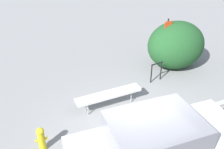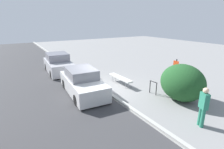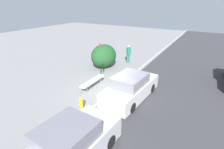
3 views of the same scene
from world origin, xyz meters
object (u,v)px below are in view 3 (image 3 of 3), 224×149
Objects in this scene: bench at (92,81)px; pedestrian at (129,53)px; bike_rack at (102,68)px; fire_hydrant at (81,103)px; sign_post at (100,54)px; parked_car_near at (131,88)px; parked_car_far at (70,146)px.

bench is 6.12m from pedestrian.
pedestrian is at bearing -10.79° from bike_rack.
bike_rack reaches higher than fire_hydrant.
sign_post is (3.37, 1.57, 0.89)m from bench.
fire_hydrant is 3.17m from parked_car_near.
bench is 3.82m from sign_post.
parked_car_near is at bearing 52.75° from pedestrian.
fire_hydrant is 0.17× the size of parked_car_near.
parked_car_far is at bearing -175.62° from parked_car_near.
sign_post reaches higher than parked_car_near.
bike_rack is at bearing -139.80° from sign_post.
bench is at bearing -161.92° from bike_rack.
parked_car_near reaches higher than bench.
parked_car_far reaches higher than bench.
parked_car_near reaches higher than bike_rack.
bike_rack is 0.36× the size of sign_post.
fire_hydrant reaches higher than bench.
bike_rack is (2.46, 0.80, 0.01)m from bench.
sign_post is 5.60m from parked_car_near.
pedestrian is 0.42× the size of parked_car_far.
pedestrian is at bearing 17.68° from parked_car_far.
sign_post is 9.86m from parked_car_far.
sign_post reaches higher than parked_car_far.
parked_car_far reaches higher than fire_hydrant.
bike_rack is 8.69m from parked_car_far.
bench is 3.08× the size of fire_hydrant.
parked_car_near is at bearing -126.60° from sign_post.
bench is 0.55× the size of parked_car_far.
parked_car_near is (2.56, -1.84, 0.29)m from fire_hydrant.
sign_post is at bearing 40.20° from bike_rack.
fire_hydrant is at bearing -155.92° from sign_post.
bench is at bearing 95.03° from parked_car_near.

